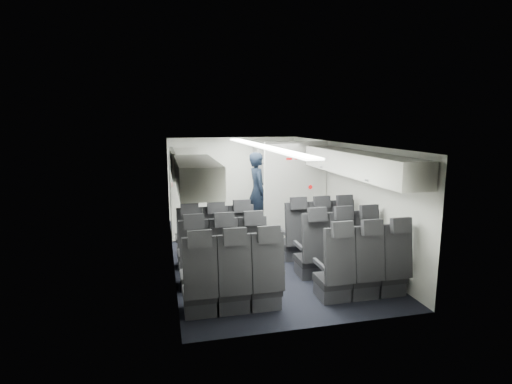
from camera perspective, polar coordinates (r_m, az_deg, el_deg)
name	(u,v)px	position (r m, az deg, el deg)	size (l,w,h in m)	color
cabin_shell	(261,197)	(7.74, 0.68, -0.70)	(3.41, 6.01, 2.16)	black
seat_row_front	(268,240)	(7.41, 1.68, -6.94)	(3.33, 0.56, 1.24)	black
seat_row_mid	(282,256)	(6.59, 3.74, -9.17)	(3.33, 0.56, 1.24)	black
seat_row_rear	(301,277)	(5.79, 6.41, -12.00)	(3.33, 0.56, 1.24)	black
overhead_bin_left_rear	(196,175)	(5.44, -8.54, 2.42)	(0.53, 1.80, 0.40)	white
overhead_bin_left_front_open	(185,169)	(7.18, -10.06, 3.25)	(0.64, 1.70, 0.72)	#9E9E93
overhead_bin_right_rear	(383,169)	(6.32, 17.69, 3.12)	(0.53, 1.80, 0.40)	white
overhead_bin_right_front	(334,159)	(7.86, 11.13, 4.70)	(0.53, 1.70, 0.40)	white
bulkhead_partition	(295,190)	(8.78, 5.63, 0.23)	(1.40, 0.15, 2.13)	white
galley_unit	(271,183)	(10.60, 2.10, 1.30)	(0.85, 0.52, 1.90)	#939399
boarding_door	(173,195)	(9.07, -11.84, -0.39)	(0.12, 1.27, 1.86)	silver
flight_attendant	(257,192)	(9.37, 0.21, 0.02)	(0.68, 0.45, 1.86)	black
carry_on_bag	(189,166)	(7.31, -9.50, 3.71)	(0.37, 0.26, 0.22)	black
papers	(266,188)	(9.35, 1.42, 0.64)	(0.20, 0.02, 0.14)	white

